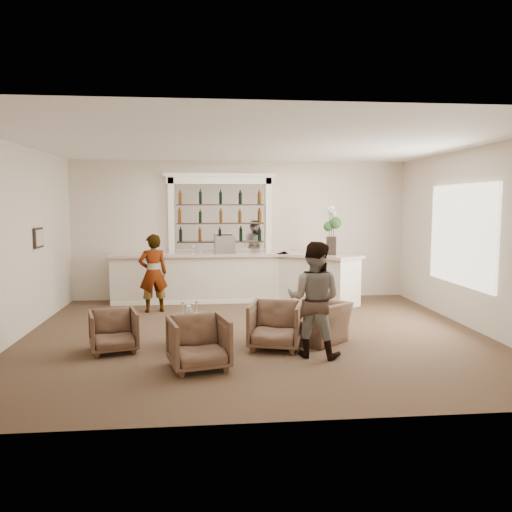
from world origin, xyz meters
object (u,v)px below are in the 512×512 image
(guest, at_px, (314,299))
(armchair_left, at_px, (113,331))
(cocktail_table, at_px, (191,330))
(armchair_center, at_px, (199,343))
(armchair_right, at_px, (275,325))
(bar_counter, at_px, (236,278))
(sommelier, at_px, (153,273))
(armchair_far, at_px, (314,320))
(flower_vase, at_px, (331,228))
(espresso_machine, at_px, (225,245))

(guest, height_order, armchair_left, guest)
(cocktail_table, distance_m, armchair_center, 1.21)
(cocktail_table, bearing_deg, armchair_left, -167.60)
(armchair_left, height_order, armchair_right, armchair_right)
(bar_counter, bearing_deg, sommelier, -153.13)
(guest, distance_m, armchair_left, 3.13)
(bar_counter, distance_m, armchair_center, 4.75)
(armchair_left, bearing_deg, bar_counter, 44.53)
(guest, xyz_separation_m, armchair_left, (-3.04, 0.50, -0.54))
(armchair_far, distance_m, flower_vase, 3.37)
(cocktail_table, height_order, armchair_right, armchair_right)
(armchair_center, xyz_separation_m, espresso_machine, (0.53, 4.65, 0.98))
(sommelier, height_order, armchair_left, sommelier)
(sommelier, bearing_deg, armchair_far, 124.15)
(flower_vase, bearing_deg, armchair_center, -124.89)
(guest, height_order, armchair_right, guest)
(espresso_machine, bearing_deg, guest, -78.29)
(armchair_right, xyz_separation_m, espresso_machine, (-0.66, 3.77, 0.97))
(sommelier, relative_size, armchair_left, 2.32)
(armchair_left, distance_m, espresso_machine, 4.28)
(armchair_right, relative_size, espresso_machine, 1.77)
(armchair_center, relative_size, armchair_far, 0.79)
(guest, bearing_deg, armchair_center, 39.05)
(espresso_machine, bearing_deg, armchair_center, -100.48)
(armchair_center, bearing_deg, flower_vase, 41.08)
(espresso_machine, bearing_deg, armchair_far, -71.64)
(armchair_center, bearing_deg, cocktail_table, 83.20)
(bar_counter, xyz_separation_m, armchair_left, (-2.11, -3.75, -0.25))
(bar_counter, relative_size, armchair_far, 5.63)
(espresso_machine, bearing_deg, cocktail_table, -105.14)
(sommelier, height_order, flower_vase, flower_vase)
(armchair_left, height_order, armchair_center, armchair_center)
(armchair_center, distance_m, flower_vase, 5.28)
(espresso_machine, distance_m, flower_vase, 2.46)
(bar_counter, relative_size, flower_vase, 5.27)
(armchair_right, bearing_deg, guest, -24.76)
(sommelier, relative_size, armchair_right, 2.04)
(cocktail_table, distance_m, flower_vase, 4.53)
(armchair_right, bearing_deg, espresso_machine, 115.82)
(bar_counter, xyz_separation_m, armchair_right, (0.41, -3.80, -0.20))
(bar_counter, bearing_deg, armchair_right, -83.89)
(guest, relative_size, armchair_right, 2.13)
(armchair_left, relative_size, armchair_center, 0.89)
(armchair_center, height_order, armchair_right, armchair_right)
(armchair_center, height_order, armchair_far, armchair_center)
(armchair_right, bearing_deg, sommelier, 143.13)
(cocktail_table, xyz_separation_m, armchair_far, (2.06, 0.10, 0.08))
(sommelier, height_order, espresso_machine, sommelier)
(sommelier, bearing_deg, armchair_right, 111.77)
(armchair_left, relative_size, armchair_far, 0.70)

